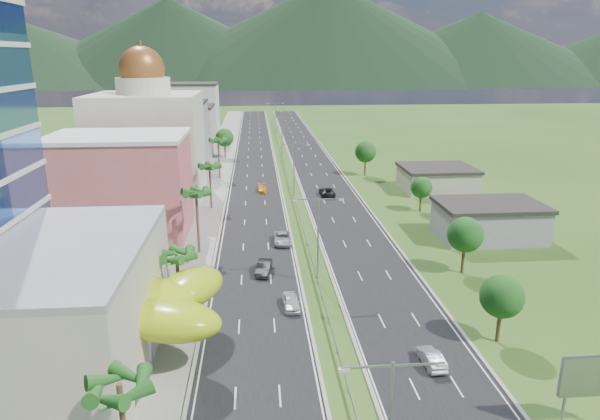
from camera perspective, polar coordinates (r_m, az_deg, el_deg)
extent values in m
plane|color=#2D5119|center=(57.28, 3.06, -11.97)|extent=(500.00, 500.00, 0.00)
cube|color=black|center=(142.57, -4.84, 5.23)|extent=(11.00, 260.00, 0.04)
cube|color=black|center=(143.32, 1.19, 5.35)|extent=(11.00, 260.00, 0.04)
cube|color=gray|center=(142.90, -8.67, 5.15)|extent=(7.00, 260.00, 0.12)
cube|color=gray|center=(125.02, -1.39, 4.01)|extent=(0.08, 216.00, 0.28)
cube|color=gray|center=(225.68, -2.97, 9.40)|extent=(0.10, 0.12, 0.70)
cube|color=gray|center=(30.34, 7.17, -16.27)|extent=(2.88, 0.12, 0.12)
cube|color=gray|center=(31.02, 12.59, -15.78)|extent=(2.88, 0.12, 0.12)
cube|color=silver|center=(30.18, 4.68, -16.61)|extent=(0.60, 0.25, 0.18)
cube|color=silver|center=(31.45, 14.90, -15.68)|extent=(0.60, 0.25, 0.18)
cylinder|color=gray|center=(64.13, 1.93, -3.41)|extent=(0.20, 0.20, 11.00)
cube|color=gray|center=(62.41, 0.66, 1.14)|extent=(2.88, 0.12, 0.12)
cube|color=gray|center=(62.74, 3.28, 1.19)|extent=(2.88, 0.12, 0.12)
cube|color=silver|center=(62.33, -0.51, 1.02)|extent=(0.60, 0.25, 0.18)
cube|color=silver|center=(62.95, 4.43, 1.13)|extent=(0.60, 0.25, 0.18)
cylinder|color=gray|center=(102.53, -0.66, 4.09)|extent=(0.20, 0.20, 11.00)
cube|color=gray|center=(101.45, -1.49, 7.00)|extent=(2.88, 0.12, 0.12)
cube|color=gray|center=(101.66, 0.14, 7.03)|extent=(2.88, 0.12, 0.12)
cube|color=silver|center=(101.41, -2.22, 6.93)|extent=(0.60, 0.25, 0.18)
cube|color=silver|center=(101.79, 0.87, 6.98)|extent=(0.60, 0.25, 0.18)
cylinder|color=gray|center=(146.75, -1.94, 7.77)|extent=(0.20, 0.20, 11.00)
cube|color=gray|center=(146.00, -2.54, 9.82)|extent=(2.88, 0.12, 0.12)
cube|color=gray|center=(146.14, -1.39, 9.83)|extent=(2.88, 0.12, 0.12)
cube|color=silver|center=(145.97, -3.05, 9.77)|extent=(0.60, 0.25, 0.18)
cube|color=silver|center=(146.24, -0.88, 9.80)|extent=(0.60, 0.25, 0.18)
cylinder|color=gray|center=(191.33, -2.64, 9.74)|extent=(0.20, 0.20, 11.00)
cube|color=gray|center=(190.76, -3.10, 11.31)|extent=(2.88, 0.12, 0.12)
cube|color=gray|center=(190.87, -2.22, 11.32)|extent=(2.88, 0.12, 0.12)
cube|color=silver|center=(190.74, -3.49, 11.27)|extent=(0.60, 0.25, 0.18)
cube|color=silver|center=(190.94, -1.83, 11.30)|extent=(0.60, 0.25, 0.18)
cylinder|color=gray|center=(56.67, -21.93, -11.27)|extent=(0.50, 0.50, 4.00)
cylinder|color=gray|center=(50.70, -15.77, -14.05)|extent=(0.50, 0.50, 4.00)
cylinder|color=gray|center=(49.16, -21.18, -15.62)|extent=(0.50, 0.50, 4.00)
cylinder|color=gray|center=(54.68, -12.71, -11.46)|extent=(0.50, 0.50, 4.00)
cube|color=#C0574F|center=(86.81, -18.54, 2.36)|extent=(20.00, 15.00, 15.00)
cube|color=beige|center=(108.37, -15.90, 6.56)|extent=(20.00, 20.00, 20.00)
cylinder|color=beige|center=(107.17, -16.38, 12.62)|extent=(10.00, 10.00, 3.00)
sphere|color=brown|center=(107.06, -16.51, 14.22)|extent=(8.40, 8.40, 8.40)
cube|color=gray|center=(132.86, -13.43, 7.54)|extent=(16.00, 15.00, 16.00)
cube|color=#B6AE96|center=(154.64, -12.23, 8.22)|extent=(16.00, 15.00, 13.00)
cube|color=silver|center=(177.02, -11.36, 10.06)|extent=(16.00, 15.00, 18.00)
cylinder|color=gray|center=(46.49, 26.21, -18.83)|extent=(0.24, 0.24, 3.20)
cube|color=#D85919|center=(45.94, 28.91, -15.24)|extent=(5.20, 0.35, 3.20)
cube|color=gray|center=(86.38, 19.48, -1.24)|extent=(15.00, 10.00, 5.00)
cube|color=#B6AE96|center=(114.11, 14.38, 3.13)|extent=(14.00, 12.00, 4.40)
cylinder|color=#47301C|center=(57.56, -12.80, -8.07)|extent=(0.36, 0.36, 7.50)
cylinder|color=#47301C|center=(75.88, -10.86, -1.36)|extent=(0.36, 0.36, 9.00)
cylinder|color=#47301C|center=(98.09, -9.52, 2.41)|extent=(0.36, 0.36, 8.00)
cylinder|color=#47301C|center=(122.38, -8.64, 5.37)|extent=(0.36, 0.36, 8.80)
cylinder|color=#47301C|center=(147.29, -8.00, 6.45)|extent=(0.40, 0.40, 4.90)
sphere|color=#1F581B|center=(146.79, -8.05, 7.66)|extent=(4.90, 4.90, 4.90)
cylinder|color=#47301C|center=(56.41, 20.46, -11.12)|extent=(0.40, 0.40, 4.20)
sphere|color=#1F581B|center=(55.27, 20.74, -8.63)|extent=(4.20, 4.20, 4.20)
cylinder|color=#47301C|center=(71.70, 17.03, -4.73)|extent=(0.40, 0.40, 4.55)
sphere|color=#1F581B|center=(70.74, 17.22, -2.52)|extent=(4.55, 4.55, 4.55)
cylinder|color=#47301C|center=(97.87, 12.74, 0.94)|extent=(0.40, 0.40, 3.85)
sphere|color=#1F581B|center=(97.27, 12.83, 2.35)|extent=(3.85, 3.85, 3.85)
cylinder|color=#47301C|center=(125.04, 6.96, 4.76)|extent=(0.40, 0.40, 4.90)
sphere|color=#1F581B|center=(124.46, 7.00, 6.18)|extent=(4.90, 4.90, 4.90)
imported|color=silver|center=(59.91, -0.97, -9.78)|extent=(1.94, 4.40, 1.47)
imported|color=black|center=(69.03, -3.88, -6.12)|extent=(2.37, 5.05, 1.60)
imported|color=#A3A6AB|center=(79.65, -1.89, -3.01)|extent=(2.66, 5.62, 1.55)
imported|color=gold|center=(109.97, -4.06, 2.30)|extent=(2.05, 4.44, 1.26)
imported|color=#ACB0B4|center=(51.37, 13.80, -15.08)|extent=(1.78, 4.38, 1.41)
imported|color=black|center=(106.49, 2.90, 1.96)|extent=(2.75, 5.89, 1.63)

